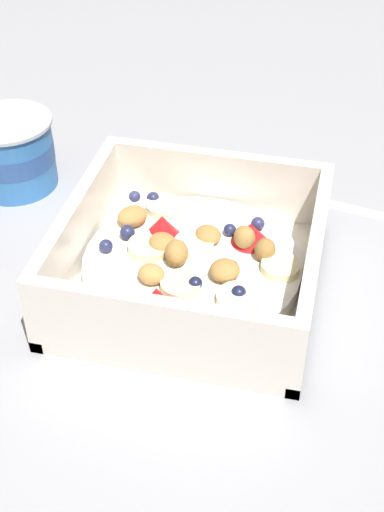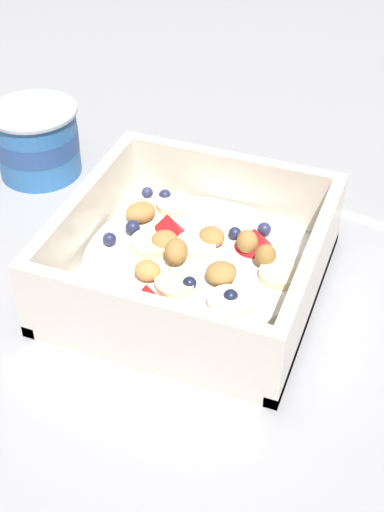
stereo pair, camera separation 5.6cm
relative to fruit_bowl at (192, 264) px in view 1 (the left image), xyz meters
name	(u,v)px [view 1 (the left image)]	position (x,y,z in m)	size (l,w,h in m)	color
ground_plane	(183,271)	(0.01, 0.01, -0.02)	(2.40, 2.40, 0.00)	#9E9EA3
fruit_bowl	(192,264)	(0.00, 0.00, 0.00)	(0.19, 0.19, 0.07)	white
spoon	(293,191)	(0.14, -0.06, -0.02)	(0.05, 0.17, 0.01)	silver
yogurt_cup	(12,152)	(0.10, 0.20, 0.01)	(0.08, 0.08, 0.07)	#3370B7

